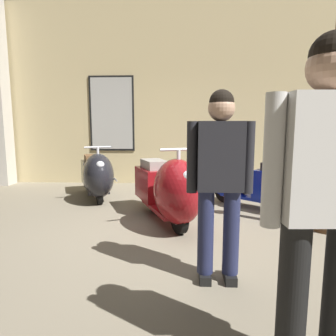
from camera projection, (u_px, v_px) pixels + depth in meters
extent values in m
plane|color=gray|center=(166.00, 236.00, 3.45)|extent=(60.00, 60.00, 0.00)
cube|color=#CCB784|center=(174.00, 95.00, 6.46)|extent=(18.00, 0.20, 3.96)
cube|color=black|center=(112.00, 114.00, 6.47)|extent=(0.99, 0.03, 1.63)
cube|color=#B2B2AD|center=(112.00, 114.00, 6.45)|extent=(0.91, 0.01, 1.55)
cylinder|color=black|center=(99.00, 193.00, 4.86)|extent=(0.22, 0.39, 0.39)
cylinder|color=silver|center=(99.00, 193.00, 4.86)|extent=(0.15, 0.20, 0.18)
cylinder|color=black|center=(93.00, 183.00, 5.71)|extent=(0.22, 0.39, 0.39)
cylinder|color=silver|center=(93.00, 183.00, 5.71)|extent=(0.15, 0.20, 0.18)
cube|color=black|center=(96.00, 188.00, 5.29)|extent=(0.68, 0.99, 0.05)
ellipsoid|color=black|center=(98.00, 176.00, 4.86)|extent=(0.79, 0.95, 0.74)
cube|color=black|center=(93.00, 172.00, 5.65)|extent=(0.62, 0.76, 0.43)
cube|color=brown|center=(92.00, 158.00, 5.61)|extent=(0.43, 0.54, 0.12)
sphere|color=silver|center=(100.00, 166.00, 4.58)|extent=(0.15, 0.15, 0.15)
cylinder|color=silver|center=(98.00, 155.00, 4.79)|extent=(0.04, 0.04, 0.27)
cylinder|color=silver|center=(98.00, 147.00, 4.77)|extent=(0.41, 0.20, 0.03)
cube|color=silver|center=(113.00, 178.00, 4.96)|extent=(0.27, 0.61, 0.02)
cylinder|color=black|center=(179.00, 216.00, 3.52)|extent=(0.24, 0.42, 0.42)
cylinder|color=silver|center=(179.00, 216.00, 3.52)|extent=(0.17, 0.21, 0.19)
cylinder|color=black|center=(154.00, 198.00, 4.44)|extent=(0.24, 0.42, 0.42)
cylinder|color=silver|center=(154.00, 198.00, 4.44)|extent=(0.17, 0.21, 0.19)
cube|color=maroon|center=(165.00, 207.00, 3.98)|extent=(0.74, 1.06, 0.05)
ellipsoid|color=maroon|center=(177.00, 191.00, 3.53)|extent=(0.84, 1.02, 0.79)
cube|color=maroon|center=(154.00, 183.00, 4.37)|extent=(0.66, 0.82, 0.46)
cube|color=gray|center=(154.00, 164.00, 4.33)|extent=(0.47, 0.57, 0.12)
sphere|color=silver|center=(188.00, 178.00, 3.23)|extent=(0.16, 0.16, 0.16)
cylinder|color=silver|center=(179.00, 162.00, 3.45)|extent=(0.05, 0.05, 0.29)
cylinder|color=silver|center=(179.00, 149.00, 3.43)|extent=(0.43, 0.21, 0.03)
cube|color=silver|center=(197.00, 194.00, 3.63)|extent=(0.29, 0.65, 0.02)
cylinder|color=black|center=(226.00, 191.00, 4.95)|extent=(0.35, 0.32, 0.40)
cylinder|color=silver|center=(226.00, 191.00, 4.95)|extent=(0.20, 0.19, 0.18)
cylinder|color=black|center=(281.00, 201.00, 4.32)|extent=(0.35, 0.32, 0.40)
cylinder|color=silver|center=(281.00, 201.00, 4.32)|extent=(0.20, 0.19, 0.18)
cube|color=navy|center=(251.00, 197.00, 4.64)|extent=(0.95, 0.88, 0.05)
ellipsoid|color=navy|center=(229.00, 175.00, 4.88)|extent=(0.97, 0.93, 0.75)
cube|color=navy|center=(279.00, 186.00, 4.31)|extent=(0.77, 0.74, 0.43)
cube|color=black|center=(280.00, 167.00, 4.27)|extent=(0.54, 0.52, 0.12)
sphere|color=silver|center=(215.00, 161.00, 5.03)|extent=(0.15, 0.15, 0.15)
cylinder|color=silver|center=(228.00, 154.00, 4.85)|extent=(0.04, 0.04, 0.28)
cylinder|color=silver|center=(228.00, 146.00, 4.83)|extent=(0.31, 0.35, 0.03)
cylinder|color=#472D19|center=(325.00, 224.00, 3.61)|extent=(0.28, 0.28, 0.18)
cylinder|color=#472D19|center=(334.00, 111.00, 3.42)|extent=(0.11, 0.11, 2.57)
torus|color=#472D19|center=(335.00, 99.00, 3.40)|extent=(0.19, 0.19, 0.04)
cylinder|color=black|center=(293.00, 288.00, 1.42)|extent=(0.14, 0.14, 0.84)
cube|color=silver|center=(326.00, 159.00, 1.33)|extent=(0.40, 0.22, 0.59)
cylinder|color=silver|center=(273.00, 161.00, 1.34)|extent=(0.09, 0.09, 0.61)
sphere|color=tan|center=(333.00, 67.00, 1.28)|extent=(0.22, 0.22, 0.22)
sphere|color=black|center=(334.00, 55.00, 1.27)|extent=(0.21, 0.21, 0.21)
cube|color=black|center=(229.00, 275.00, 2.46)|extent=(0.10, 0.25, 0.08)
cylinder|color=#23284C|center=(231.00, 228.00, 2.38)|extent=(0.13, 0.13, 0.77)
cube|color=black|center=(205.00, 275.00, 2.47)|extent=(0.10, 0.25, 0.08)
cylinder|color=#23284C|center=(206.00, 227.00, 2.39)|extent=(0.13, 0.13, 0.77)
cube|color=#232328|center=(220.00, 156.00, 2.31)|extent=(0.36, 0.19, 0.55)
cylinder|color=#232328|center=(249.00, 158.00, 2.30)|extent=(0.09, 0.09, 0.57)
cylinder|color=#232328|center=(192.00, 157.00, 2.32)|extent=(0.09, 0.09, 0.57)
sphere|color=tan|center=(221.00, 108.00, 2.25)|extent=(0.21, 0.21, 0.21)
sphere|color=black|center=(222.00, 102.00, 2.25)|extent=(0.19, 0.19, 0.19)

